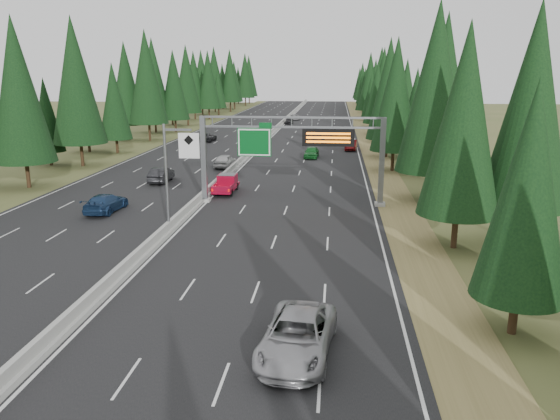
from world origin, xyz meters
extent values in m
cube|color=black|center=(0.00, 80.00, 0.04)|extent=(32.00, 260.00, 0.08)
cube|color=olive|center=(17.80, 80.00, 0.03)|extent=(3.60, 260.00, 0.06)
cube|color=#495628|center=(-17.80, 80.00, 0.03)|extent=(3.60, 260.00, 0.06)
cube|color=gray|center=(0.00, 80.00, 0.23)|extent=(0.70, 260.00, 0.30)
cube|color=gray|center=(0.00, 80.00, 0.63)|extent=(0.30, 260.00, 0.60)
cube|color=slate|center=(0.35, 35.00, 3.98)|extent=(0.45, 0.45, 7.80)
cube|color=gray|center=(0.35, 35.00, 0.23)|extent=(0.90, 0.90, 0.30)
cube|color=slate|center=(16.20, 35.00, 3.98)|extent=(0.45, 0.45, 7.80)
cube|color=gray|center=(16.20, 35.00, 0.23)|extent=(0.90, 0.90, 0.30)
cube|color=slate|center=(8.28, 35.00, 7.80)|extent=(15.85, 0.35, 0.16)
cube|color=slate|center=(8.28, 35.00, 6.96)|extent=(15.85, 0.35, 0.16)
cube|color=#054C19|center=(5.00, 34.75, 5.63)|extent=(3.00, 0.10, 2.50)
cube|color=silver|center=(5.00, 34.69, 5.63)|extent=(2.85, 0.02, 2.35)
cube|color=#054C19|center=(6.00, 34.75, 7.13)|extent=(1.10, 0.10, 0.45)
cube|color=black|center=(11.50, 34.70, 6.13)|extent=(4.50, 0.40, 1.50)
cube|color=orange|center=(11.50, 34.48, 6.48)|extent=(3.80, 0.02, 0.18)
cube|color=orange|center=(11.50, 34.48, 6.13)|extent=(3.80, 0.02, 0.18)
cube|color=orange|center=(11.50, 34.48, 5.78)|extent=(3.80, 0.02, 0.18)
cylinder|color=slate|center=(0.00, 25.00, 4.08)|extent=(0.20, 0.20, 8.00)
cube|color=gray|center=(0.00, 25.00, 0.18)|extent=(0.50, 0.50, 0.20)
cube|color=slate|center=(1.00, 25.00, 7.68)|extent=(2.00, 0.15, 0.15)
cube|color=silver|center=(1.80, 24.88, 6.58)|extent=(1.50, 0.06, 1.80)
cylinder|color=black|center=(20.41, 11.10, 0.92)|extent=(0.40, 0.40, 1.84)
cone|color=black|center=(20.41, 11.10, 6.67)|extent=(4.14, 4.14, 9.67)
cylinder|color=black|center=(20.33, 23.70, 1.19)|extent=(0.40, 0.40, 2.39)
cone|color=black|center=(20.33, 23.70, 8.65)|extent=(5.37, 5.37, 12.52)
cylinder|color=black|center=(24.98, 25.29, 1.30)|extent=(0.40, 0.40, 2.60)
cone|color=black|center=(24.98, 25.29, 9.43)|extent=(5.86, 5.86, 13.66)
cylinder|color=black|center=(20.79, 37.61, 1.42)|extent=(0.40, 0.40, 2.85)
cone|color=black|center=(20.79, 37.61, 10.32)|extent=(6.40, 6.40, 14.94)
cylinder|color=black|center=(23.67, 38.91, 1.04)|extent=(0.40, 0.40, 2.08)
cone|color=black|center=(23.67, 38.91, 7.55)|extent=(4.68, 4.68, 10.93)
cylinder|color=black|center=(19.02, 53.23, 1.25)|extent=(0.40, 0.40, 2.51)
cone|color=black|center=(19.02, 53.23, 9.09)|extent=(5.64, 5.64, 13.16)
cylinder|color=black|center=(24.08, 51.35, 1.45)|extent=(0.40, 0.40, 2.90)
cone|color=black|center=(24.08, 51.35, 10.51)|extent=(6.52, 6.52, 15.22)
cylinder|color=black|center=(19.19, 64.15, 1.30)|extent=(0.40, 0.40, 2.60)
cone|color=black|center=(19.19, 64.15, 9.41)|extent=(5.84, 5.84, 13.62)
cylinder|color=black|center=(23.35, 67.29, 0.98)|extent=(0.40, 0.40, 1.96)
cone|color=black|center=(23.35, 67.29, 7.11)|extent=(4.41, 4.41, 10.30)
cylinder|color=black|center=(19.53, 80.92, 0.92)|extent=(0.40, 0.40, 1.84)
cone|color=black|center=(19.53, 80.92, 6.67)|extent=(4.14, 4.14, 9.67)
cylinder|color=black|center=(23.44, 80.01, 1.10)|extent=(0.40, 0.40, 2.20)
cone|color=black|center=(23.44, 80.01, 7.98)|extent=(4.96, 4.96, 11.56)
cylinder|color=black|center=(19.62, 92.53, 1.09)|extent=(0.40, 0.40, 2.17)
cone|color=black|center=(19.62, 92.53, 7.88)|extent=(4.89, 4.89, 11.42)
cylinder|color=black|center=(23.21, 93.44, 1.31)|extent=(0.40, 0.40, 2.61)
cone|color=black|center=(23.21, 93.44, 9.46)|extent=(5.87, 5.87, 13.70)
cylinder|color=black|center=(19.52, 108.30, 0.91)|extent=(0.40, 0.40, 1.83)
cone|color=black|center=(19.52, 108.30, 6.62)|extent=(4.11, 4.11, 9.59)
cylinder|color=black|center=(23.75, 106.62, 0.99)|extent=(0.40, 0.40, 1.98)
cone|color=black|center=(23.75, 106.62, 7.18)|extent=(4.46, 4.46, 10.40)
cylinder|color=black|center=(20.03, 123.30, 1.30)|extent=(0.40, 0.40, 2.60)
cone|color=black|center=(20.03, 123.30, 9.42)|extent=(5.85, 5.85, 13.65)
cylinder|color=black|center=(23.12, 122.12, 1.39)|extent=(0.40, 0.40, 2.77)
cone|color=black|center=(23.12, 122.12, 10.05)|extent=(6.24, 6.24, 14.56)
cylinder|color=black|center=(19.07, 134.00, 0.89)|extent=(0.40, 0.40, 1.79)
cone|color=black|center=(19.07, 134.00, 6.48)|extent=(4.02, 4.02, 9.39)
cylinder|color=black|center=(23.38, 133.89, 1.43)|extent=(0.40, 0.40, 2.86)
cone|color=black|center=(23.38, 133.89, 10.36)|extent=(6.43, 6.43, 15.01)
cylinder|color=black|center=(20.32, 151.29, 1.03)|extent=(0.40, 0.40, 2.05)
cone|color=black|center=(20.32, 151.29, 7.45)|extent=(4.62, 4.62, 10.79)
cylinder|color=black|center=(24.57, 147.85, 1.45)|extent=(0.40, 0.40, 2.90)
cone|color=black|center=(24.57, 147.85, 10.51)|extent=(6.53, 6.53, 15.23)
cylinder|color=black|center=(20.26, 164.17, 0.95)|extent=(0.40, 0.40, 1.89)
cone|color=black|center=(20.26, 164.17, 6.85)|extent=(4.25, 4.25, 9.93)
cylinder|color=black|center=(24.62, 163.06, 1.12)|extent=(0.40, 0.40, 2.24)
cone|color=black|center=(24.62, 163.06, 8.10)|extent=(5.03, 5.03, 11.74)
cylinder|color=black|center=(20.54, 176.32, 1.17)|extent=(0.40, 0.40, 2.34)
cone|color=black|center=(20.54, 176.32, 8.49)|extent=(5.27, 5.27, 12.29)
cylinder|color=black|center=(24.88, 176.95, 1.26)|extent=(0.40, 0.40, 2.53)
cone|color=black|center=(24.88, 176.95, 9.16)|extent=(5.69, 5.69, 13.27)
cylinder|color=black|center=(20.32, 192.53, 1.06)|extent=(0.40, 0.40, 2.11)
cone|color=black|center=(20.32, 192.53, 7.65)|extent=(4.75, 4.75, 11.09)
cylinder|color=black|center=(24.41, 192.25, 1.26)|extent=(0.40, 0.40, 2.53)
cone|color=black|center=(24.41, 192.25, 9.16)|extent=(5.69, 5.69, 13.27)
cylinder|color=black|center=(-19.22, 39.40, 1.37)|extent=(0.40, 0.40, 2.74)
cone|color=black|center=(-19.22, 39.40, 9.92)|extent=(6.16, 6.16, 14.37)
cylinder|color=black|center=(-19.74, 52.82, 1.46)|extent=(0.40, 0.40, 2.93)
cone|color=black|center=(-19.74, 52.82, 10.61)|extent=(6.58, 6.58, 15.36)
cylinder|color=black|center=(-24.15, 53.20, 0.88)|extent=(0.40, 0.40, 1.76)
cone|color=black|center=(-24.15, 53.20, 6.39)|extent=(3.96, 3.96, 9.25)
cylinder|color=black|center=(-19.78, 64.26, 1.04)|extent=(0.40, 0.40, 2.08)
cone|color=black|center=(-19.78, 64.26, 7.55)|extent=(4.69, 4.69, 10.94)
cylinder|color=black|center=(-24.50, 65.20, 1.13)|extent=(0.40, 0.40, 2.27)
cone|color=black|center=(-24.50, 65.20, 8.21)|extent=(5.10, 5.10, 11.89)
cylinder|color=black|center=(-19.89, 79.05, 1.49)|extent=(0.40, 0.40, 2.98)
cone|color=black|center=(-19.89, 79.05, 10.80)|extent=(6.70, 6.70, 15.64)
cylinder|color=black|center=(-23.98, 80.08, 1.34)|extent=(0.40, 0.40, 2.68)
cone|color=black|center=(-23.98, 80.08, 9.71)|extent=(6.02, 6.02, 14.06)
cylinder|color=black|center=(-19.36, 92.94, 1.27)|extent=(0.40, 0.40, 2.53)
cone|color=black|center=(-19.36, 92.94, 9.19)|extent=(5.70, 5.70, 13.31)
cylinder|color=black|center=(-23.18, 92.24, 1.44)|extent=(0.40, 0.40, 2.88)
cone|color=black|center=(-23.18, 92.24, 10.45)|extent=(6.49, 6.49, 15.14)
cylinder|color=black|center=(-20.70, 107.22, 1.39)|extent=(0.40, 0.40, 2.79)
cone|color=black|center=(-20.70, 107.22, 10.10)|extent=(6.27, 6.27, 14.63)
cylinder|color=black|center=(-24.49, 107.94, 1.09)|extent=(0.40, 0.40, 2.18)
cone|color=black|center=(-24.49, 107.94, 7.92)|extent=(4.91, 4.91, 11.47)
cylinder|color=black|center=(-19.60, 123.22, 1.34)|extent=(0.40, 0.40, 2.69)
cone|color=black|center=(-19.60, 123.22, 9.74)|extent=(6.04, 6.04, 14.10)
cylinder|color=black|center=(-23.15, 123.04, 1.34)|extent=(0.40, 0.40, 2.67)
cone|color=black|center=(-23.15, 123.04, 9.68)|extent=(6.01, 6.01, 14.02)
cylinder|color=black|center=(-20.09, 136.96, 0.98)|extent=(0.40, 0.40, 1.96)
cone|color=black|center=(-20.09, 136.96, 7.12)|extent=(4.42, 4.42, 10.31)
cylinder|color=black|center=(-24.73, 137.38, 1.40)|extent=(0.40, 0.40, 2.79)
cone|color=black|center=(-24.73, 137.38, 10.12)|extent=(6.28, 6.28, 14.65)
cylinder|color=black|center=(-19.23, 149.75, 1.45)|extent=(0.40, 0.40, 2.89)
cone|color=black|center=(-19.23, 149.75, 10.48)|extent=(6.51, 6.51, 15.18)
cylinder|color=black|center=(-23.63, 148.55, 1.50)|extent=(0.40, 0.40, 3.00)
cone|color=black|center=(-23.63, 148.55, 10.89)|extent=(6.76, 6.76, 15.77)
cylinder|color=black|center=(-20.30, 162.20, 1.20)|extent=(0.40, 0.40, 2.40)
cone|color=black|center=(-20.30, 162.20, 8.70)|extent=(5.40, 5.40, 12.60)
cylinder|color=black|center=(-24.20, 162.74, 1.14)|extent=(0.40, 0.40, 2.27)
cone|color=black|center=(-24.20, 162.74, 8.23)|extent=(5.11, 5.11, 11.93)
cylinder|color=black|center=(-19.40, 178.25, 1.43)|extent=(0.40, 0.40, 2.86)
cone|color=black|center=(-19.40, 178.25, 10.35)|extent=(6.42, 6.42, 14.99)
cylinder|color=black|center=(-23.25, 177.59, 1.16)|extent=(0.40, 0.40, 2.32)
cone|color=black|center=(-23.25, 177.59, 8.40)|extent=(5.21, 5.21, 12.17)
cylinder|color=black|center=(-20.21, 191.80, 1.40)|extent=(0.40, 0.40, 2.79)
cone|color=black|center=(-20.21, 191.80, 10.13)|extent=(6.29, 6.29, 14.67)
cylinder|color=black|center=(-24.37, 192.48, 1.07)|extent=(0.40, 0.40, 2.14)
cone|color=black|center=(-24.37, 192.48, 7.76)|extent=(4.82, 4.82, 11.24)
imported|color=#9C9BA0|center=(10.73, 8.00, 0.93)|extent=(3.44, 6.40, 1.71)
cylinder|color=black|center=(0.72, 37.40, 0.45)|extent=(0.28, 0.74, 0.74)
cylinder|color=black|center=(2.28, 37.40, 0.45)|extent=(0.28, 0.74, 0.74)
cylinder|color=black|center=(0.72, 40.44, 0.45)|extent=(0.28, 0.74, 0.74)
cylinder|color=black|center=(2.28, 40.44, 0.45)|extent=(0.28, 0.74, 0.74)
cube|color=#A10927|center=(1.50, 38.96, 0.59)|extent=(1.84, 5.16, 0.28)
cube|color=#A10927|center=(1.50, 39.79, 1.23)|extent=(1.75, 2.03, 1.01)
cube|color=black|center=(1.50, 39.79, 1.51)|extent=(1.57, 1.75, 0.51)
cube|color=#A10927|center=(0.62, 37.58, 0.91)|extent=(0.09, 2.21, 0.55)
cube|color=#A10927|center=(2.38, 37.58, 0.91)|extent=(0.09, 2.21, 0.55)
cube|color=#A10927|center=(1.50, 36.47, 0.91)|extent=(1.84, 0.09, 0.55)
imported|color=#166324|center=(8.87, 62.11, 0.86)|extent=(2.07, 4.64, 1.55)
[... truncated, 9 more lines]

